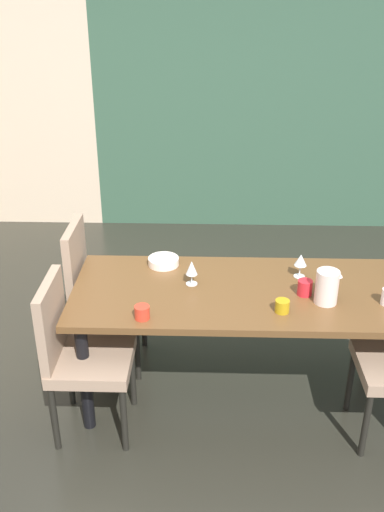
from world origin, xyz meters
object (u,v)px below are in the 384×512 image
Objects in this scene: serving_bowl_center at (164,261)px; cup_near_shelf at (142,312)px; cup_right at (282,306)px; wine_glass_front at (301,261)px; chair_left_far at (96,290)px; chair_left_near at (77,349)px; cup_west at (305,288)px; pitcher_east at (327,287)px; dining_table at (243,302)px; wine_glass_south at (192,269)px.

cup_near_shelf is (-0.07, -0.62, 0.01)m from serving_bowl_center.
cup_right is (0.68, -0.53, 0.01)m from serving_bowl_center.
wine_glass_front is 0.84m from serving_bowl_center.
chair_left_far is 0.49m from serving_bowl_center.
chair_left_near is at bearing -175.98° from cup_right.
chair_left_far is (-0.00, 0.62, 0.02)m from chair_left_near.
cup_west reaches higher than cup_right.
pitcher_east reaches higher than serving_bowl_center.
chair_left_near is 1.14m from cup_right.
wine_glass_front reaches higher than dining_table.
chair_left_near is at bearing -125.40° from serving_bowl_center.
pitcher_east reaches higher than wine_glass_south.
cup_right is 0.28m from pitcher_east.
dining_table is 13.41× the size of wine_glass_front.
chair_left_far is 6.73× the size of wine_glass_south.
serving_bowl_center is at bearing 157.37° from cup_west.
cup_right is at bearing 94.02° from chair_left_near.
chair_left_far is at bearing 154.06° from cup_right.
wine_glass_south is at bearing -170.12° from wine_glass_front.
chair_left_near is at bearing 0.45° from chair_left_far.
chair_left_near is 0.95× the size of chair_left_far.
wine_glass_front is 1.65× the size of cup_west.
dining_table is 13.29× the size of wine_glass_south.
wine_glass_front is 1.90× the size of cup_right.
pitcher_east is (0.45, -0.12, 0.18)m from dining_table.
cup_right reaches higher than serving_bowl_center.
cup_west is at bearing -22.63° from serving_bowl_center.
chair_left_far reaches higher than chair_left_near.
chair_left_near is (-0.92, -0.31, -0.13)m from dining_table.
chair_left_near is at bearing 178.58° from cup_near_shelf.
wine_glass_front is at bearing 89.67° from cup_west.
chair_left_near is 6.38× the size of wine_glass_south.
dining_table is at bearing 164.49° from pitcher_east.
serving_bowl_center is at bearing 88.64° from chair_left_far.
pitcher_east reaches higher than cup_west.
pitcher_east is (0.93, -0.42, 0.07)m from serving_bowl_center.
cup_west is at bearing -9.08° from wine_glass_south.
chair_left_near is at bearing -161.30° from dining_table.
cup_near_shelf is (-0.25, -0.38, -0.07)m from wine_glass_south.
pitcher_east is (1.00, 0.20, 0.06)m from cup_near_shelf.
cup_west is at bearing -90.33° from wine_glass_front.
wine_glass_front is at bearing 110.91° from chair_left_near.
cup_near_shelf is (-0.74, -0.09, 0.00)m from cup_right.
wine_glass_south is 0.77m from pitcher_east.
wine_glass_south is 0.76× the size of pitcher_east.
pitcher_east reaches higher than dining_table.
cup_right is 0.40× the size of pitcher_east.
wine_glass_south is 1.91× the size of cup_right.
pitcher_east is at bearing -37.46° from cup_west.
cup_near_shelf is (-0.89, -0.28, -0.01)m from cup_west.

